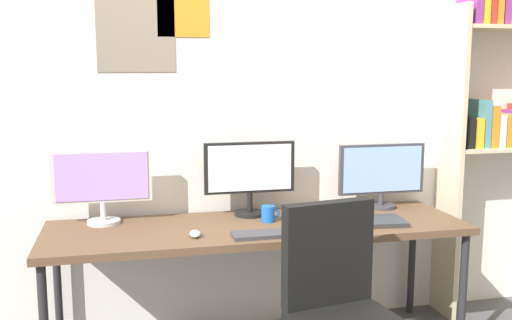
# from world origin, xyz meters

# --- Properties ---
(wall_back) EXTENTS (4.69, 0.11, 2.60)m
(wall_back) POSITION_xyz_m (-0.00, 1.02, 1.30)
(wall_back) COLOR silver
(wall_back) RESTS_ON ground_plane
(desk) EXTENTS (2.29, 0.68, 0.74)m
(desk) POSITION_xyz_m (0.00, 0.60, 0.69)
(desk) COLOR brown
(desk) RESTS_ON ground_plane
(bookshelf) EXTENTS (0.83, 0.28, 2.14)m
(bookshelf) POSITION_xyz_m (1.66, 0.83, 1.39)
(bookshelf) COLOR beige
(bookshelf) RESTS_ON ground_plane
(monitor_left) EXTENTS (0.53, 0.18, 0.41)m
(monitor_left) POSITION_xyz_m (-0.83, 0.81, 0.97)
(monitor_left) COLOR silver
(monitor_left) RESTS_ON desk
(monitor_center) EXTENTS (0.53, 0.18, 0.43)m
(monitor_center) POSITION_xyz_m (0.00, 0.81, 0.99)
(monitor_center) COLOR black
(monitor_center) RESTS_ON desk
(monitor_right) EXTENTS (0.55, 0.18, 0.39)m
(monitor_right) POSITION_xyz_m (0.83, 0.81, 0.96)
(monitor_right) COLOR #38383D
(monitor_right) RESTS_ON desk
(keyboard_main) EXTENTS (0.37, 0.13, 0.02)m
(keyboard_main) POSITION_xyz_m (0.00, 0.37, 0.75)
(keyboard_main) COLOR #38383D
(keyboard_main) RESTS_ON desk
(computer_mouse) EXTENTS (0.06, 0.10, 0.03)m
(computer_mouse) POSITION_xyz_m (-0.37, 0.44, 0.76)
(computer_mouse) COLOR silver
(computer_mouse) RESTS_ON desk
(laptop_closed) EXTENTS (0.34, 0.25, 0.02)m
(laptop_closed) POSITION_xyz_m (0.63, 0.48, 0.75)
(laptop_closed) COLOR #2D2D2D
(laptop_closed) RESTS_ON desk
(coffee_mug) EXTENTS (0.11, 0.08, 0.09)m
(coffee_mug) POSITION_xyz_m (0.07, 0.64, 0.79)
(coffee_mug) COLOR blue
(coffee_mug) RESTS_ON desk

